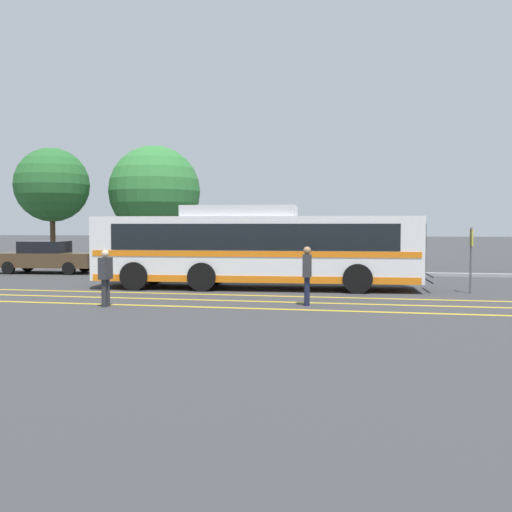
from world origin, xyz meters
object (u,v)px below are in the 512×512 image
parked_car_0 (47,257)px  transit_bus (255,247)px  parked_car_1 (169,260)px  bus_stop_sign (471,252)px  tree_2 (52,185)px  tree_0 (155,191)px  pedestrian_0 (105,275)px  pedestrian_1 (307,272)px

parked_car_0 → transit_bus: bearing=61.9°
parked_car_1 → bus_stop_sign: size_ratio=2.03×
transit_bus → tree_2: size_ratio=1.86×
transit_bus → tree_0: bearing=-148.1°
tree_2 → transit_bus: bearing=-32.9°
pedestrian_0 → tree_0: 17.99m
pedestrian_1 → tree_2: bearing=-130.5°
pedestrian_0 → tree_2: (-9.80, 14.02, 3.56)m
pedestrian_0 → bus_stop_sign: 11.88m
parked_car_0 → pedestrian_0: (8.10, -10.54, 0.13)m
tree_2 → pedestrian_1: bearing=-39.5°
bus_stop_sign → tree_2: bearing=-116.9°
parked_car_0 → tree_0: tree_0 is taller
transit_bus → pedestrian_0: transit_bus is taller
transit_bus → parked_car_0: size_ratio=2.44×
parked_car_0 → parked_car_1: parked_car_0 is taller
transit_bus → parked_car_0: bearing=-117.7°
pedestrian_1 → tree_2: (-15.30, 12.62, 3.51)m
tree_0 → tree_2: 5.56m
tree_0 → transit_bus: bearing=-54.0°
transit_bus → tree_2: tree_2 is taller
pedestrian_1 → tree_2: 20.15m
parked_car_0 → bus_stop_sign: bearing=70.2°
parked_car_0 → parked_car_1: size_ratio=1.10×
tree_2 → bus_stop_sign: bearing=-22.8°
pedestrian_1 → tree_0: 19.08m
parked_car_0 → tree_2: (-1.70, 3.48, 3.70)m
pedestrian_1 → tree_2: tree_2 is taller
transit_bus → pedestrian_1: size_ratio=7.16×
pedestrian_0 → bus_stop_sign: bus_stop_sign is taller
transit_bus → parked_car_1: size_ratio=2.68×
parked_car_1 → tree_2: (-7.85, 3.36, 3.77)m
parked_car_0 → pedestrian_0: size_ratio=3.09×
parked_car_0 → tree_0: (3.02, 6.40, 3.46)m
pedestrian_1 → bus_stop_sign: size_ratio=0.76×
bus_stop_sign → tree_2: tree_2 is taller
pedestrian_0 → pedestrian_1: size_ratio=0.95×
transit_bus → pedestrian_1: bearing=25.0°
tree_0 → tree_2: size_ratio=1.06×
pedestrian_0 → tree_0: (-5.08, 16.94, 3.33)m
tree_0 → tree_2: bearing=-148.3°
transit_bus → pedestrian_1: (2.37, -4.26, -0.55)m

